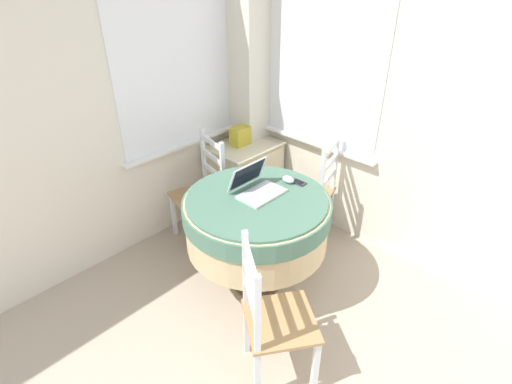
# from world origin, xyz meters

# --- Properties ---
(corner_room_shell) EXTENTS (4.42, 4.63, 2.55)m
(corner_room_shell) POSITION_xyz_m (1.24, 1.76, 1.28)
(corner_room_shell) COLOR silver
(corner_room_shell) RESTS_ON ground_plane
(round_dining_table) EXTENTS (1.02, 1.02, 0.77)m
(round_dining_table) POSITION_xyz_m (1.12, 1.68, 0.60)
(round_dining_table) COLOR #4C3D2D
(round_dining_table) RESTS_ON ground_plane
(laptop) EXTENTS (0.32, 0.28, 0.21)m
(laptop) POSITION_xyz_m (1.17, 1.73, 0.81)
(laptop) COLOR silver
(laptop) RESTS_ON round_dining_table
(computer_mouse) EXTENTS (0.06, 0.10, 0.05)m
(computer_mouse) POSITION_xyz_m (1.43, 1.66, 0.79)
(computer_mouse) COLOR silver
(computer_mouse) RESTS_ON round_dining_table
(cell_phone) EXTENTS (0.06, 0.11, 0.01)m
(cell_phone) POSITION_xyz_m (1.47, 1.60, 0.77)
(cell_phone) COLOR #2D2D33
(cell_phone) RESTS_ON round_dining_table
(dining_chair_near_back_window) EXTENTS (0.46, 0.47, 0.94)m
(dining_chair_near_back_window) POSITION_xyz_m (1.23, 2.43, 0.44)
(dining_chair_near_back_window) COLOR #A87F51
(dining_chair_near_back_window) RESTS_ON ground_plane
(dining_chair_near_right_window) EXTENTS (0.48, 0.48, 0.94)m
(dining_chair_near_right_window) POSITION_xyz_m (1.88, 1.75, 0.44)
(dining_chair_near_right_window) COLOR #A87F51
(dining_chair_near_right_window) RESTS_ON ground_plane
(dining_chair_camera_near) EXTENTS (0.54, 0.54, 0.94)m
(dining_chair_camera_near) POSITION_xyz_m (0.63, 1.09, 0.44)
(dining_chair_camera_near) COLOR #A87F51
(dining_chair_camera_near) RESTS_ON ground_plane
(corner_cabinet) EXTENTS (0.62, 0.49, 0.67)m
(corner_cabinet) POSITION_xyz_m (1.82, 2.50, 0.34)
(corner_cabinet) COLOR beige
(corner_cabinet) RESTS_ON ground_plane
(storage_box) EXTENTS (0.17, 0.12, 0.17)m
(storage_box) POSITION_xyz_m (1.80, 2.54, 0.76)
(storage_box) COLOR gold
(storage_box) RESTS_ON corner_cabinet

